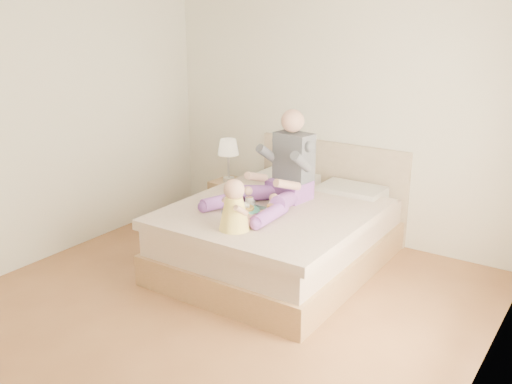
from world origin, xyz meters
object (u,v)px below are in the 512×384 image
Objects in this scene: bed at (283,232)px; nightstand at (233,203)px; adult at (281,175)px; baby at (235,209)px; tray at (252,211)px.

nightstand is at bearing 151.21° from bed.
baby is (0.06, -0.80, -0.08)m from adult.
tray is (-0.03, -0.43, -0.23)m from adult.
adult is at bearing 94.26° from tray.
nightstand is at bearing 141.68° from tray.
adult is 0.81m from baby.
nightstand is 0.46× the size of adult.
nightstand is 1.39m from tray.
tray is at bearing 131.09° from baby.
adult is (-0.05, 0.01, 0.55)m from bed.
bed reaches higher than tray.
bed is 1.14m from nightstand.
bed is 0.53m from tray.
baby is at bearing -77.62° from adult.
adult reaches higher than baby.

